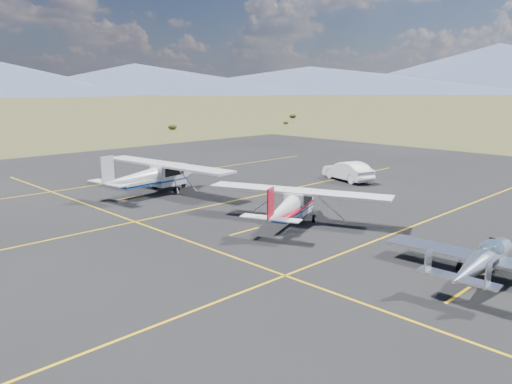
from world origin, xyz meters
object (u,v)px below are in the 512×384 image
aircraft_plain (153,175)px  sedan (348,171)px  aircraft_cessna (292,204)px  aircraft_low_wing (485,260)px

aircraft_plain → sedan: bearing=-32.7°
aircraft_cessna → sedan: size_ratio=2.14×
aircraft_low_wing → sedan: aircraft_low_wing is taller
aircraft_plain → sedan: aircraft_plain is taller
aircraft_cessna → sedan: 13.61m
sedan → aircraft_low_wing: bearing=66.0°
aircraft_cessna → aircraft_plain: (-0.88, 11.79, 0.17)m
aircraft_plain → sedan: 14.90m
aircraft_low_wing → aircraft_plain: aircraft_plain is taller
aircraft_cessna → aircraft_plain: bearing=71.5°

